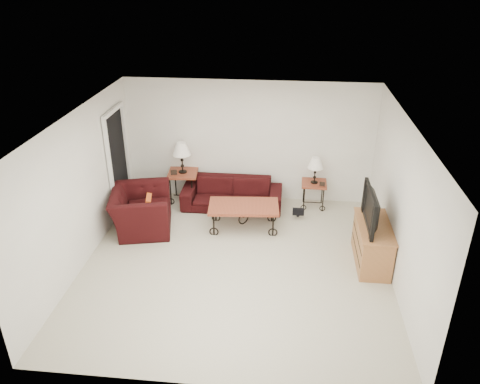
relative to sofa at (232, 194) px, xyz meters
name	(u,v)px	position (x,y,z in m)	size (l,w,h in m)	color
ground	(236,264)	(0.30, -2.02, -0.29)	(5.00, 5.00, 0.00)	#BEB9A2
wall_back	(249,142)	(0.30, 0.48, 0.96)	(5.00, 0.02, 2.50)	silver
wall_front	(209,303)	(0.30, -4.52, 0.96)	(5.00, 0.02, 2.50)	silver
wall_left	(80,190)	(-2.20, -2.02, 0.96)	(0.02, 5.00, 2.50)	silver
wall_right	(401,205)	(2.80, -2.02, 0.96)	(0.02, 5.00, 2.50)	silver
ceiling	(235,120)	(0.30, -2.02, 2.21)	(5.00, 5.00, 0.00)	white
doorway	(118,163)	(-2.17, -0.37, 0.73)	(0.08, 0.94, 2.04)	black
sofa	(232,194)	(0.00, 0.00, 0.00)	(2.01, 0.79, 0.59)	black
side_table_left	(184,186)	(-1.04, 0.18, 0.03)	(0.59, 0.59, 0.65)	brown
side_table_right	(313,195)	(1.64, 0.18, -0.02)	(0.50, 0.50, 0.54)	brown
lamp_left	(182,158)	(-1.04, 0.18, 0.67)	(0.37, 0.37, 0.65)	black
lamp_right	(315,170)	(1.64, 0.18, 0.52)	(0.31, 0.31, 0.54)	black
photo_frame_left	(174,172)	(-1.19, 0.03, 0.41)	(0.13, 0.02, 0.11)	black
photo_frame_right	(322,184)	(1.79, 0.03, 0.29)	(0.11, 0.01, 0.09)	black
coffee_table	(244,217)	(0.32, -0.82, -0.05)	(1.29, 0.70, 0.48)	brown
armchair	(141,210)	(-1.57, -1.04, 0.09)	(1.19, 1.04, 0.77)	black
throw_pillow	(148,205)	(-1.42, -1.09, 0.23)	(0.35, 0.09, 0.35)	#BC5A18
tv_stand	(372,244)	(2.53, -1.71, 0.06)	(0.49, 1.18, 0.71)	#B26D42
television	(376,209)	(2.51, -1.71, 0.72)	(1.05, 0.14, 0.61)	black
backpack	(298,207)	(1.34, -0.29, -0.07)	(0.34, 0.26, 0.44)	black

